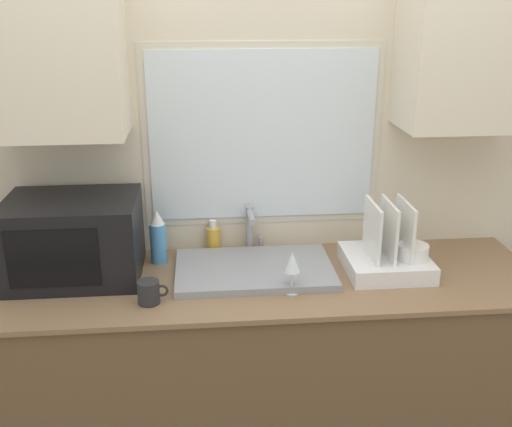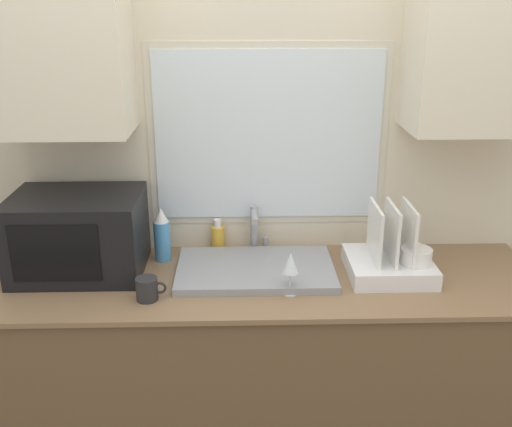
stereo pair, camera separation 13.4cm
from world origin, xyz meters
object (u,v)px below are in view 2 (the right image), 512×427
mug_near_sink (147,289)px  wine_glass (290,264)px  dish_rack (392,260)px  microwave (78,234)px  faucet (255,226)px  spray_bottle (162,235)px  soap_bottle (218,237)px

mug_near_sink → wine_glass: size_ratio=0.68×
dish_rack → microwave: bearing=176.5°
faucet → wine_glass: bearing=-73.0°
mug_near_sink → wine_glass: 0.53m
microwave → mug_near_sink: 0.41m
dish_rack → mug_near_sink: bearing=-169.2°
dish_rack → spray_bottle: 0.94m
soap_bottle → mug_near_sink: bearing=-118.2°
dish_rack → soap_bottle: size_ratio=2.34×
microwave → soap_bottle: microwave is taller
faucet → mug_near_sink: faucet is taller
soap_bottle → wine_glass: (0.28, -0.42, 0.06)m
spray_bottle → soap_bottle: 0.25m
dish_rack → soap_bottle: dish_rack is taller
faucet → spray_bottle: size_ratio=0.88×
soap_bottle → wine_glass: size_ratio=0.84×
faucet → dish_rack: (0.53, -0.24, -0.05)m
wine_glass → mug_near_sink: bearing=-176.6°
faucet → wine_glass: size_ratio=1.22×
spray_bottle → mug_near_sink: spray_bottle is taller
soap_bottle → spray_bottle: bearing=-156.5°
spray_bottle → wine_glass: bearing=-32.3°
spray_bottle → mug_near_sink: size_ratio=2.04×
faucet → spray_bottle: (-0.39, -0.06, -0.01)m
spray_bottle → wine_glass: spray_bottle is taller
dish_rack → wine_glass: 0.44m
wine_glass → dish_rack: bearing=19.6°
dish_rack → spray_bottle: (-0.92, 0.17, 0.04)m
faucet → spray_bottle: spray_bottle is taller
microwave → soap_bottle: 0.59m
faucet → dish_rack: size_ratio=0.62×
faucet → soap_bottle: size_ratio=1.44×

